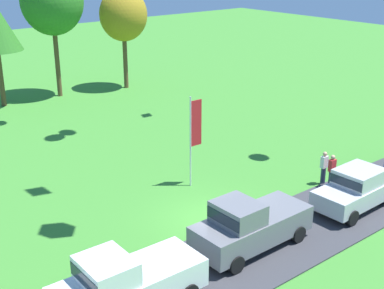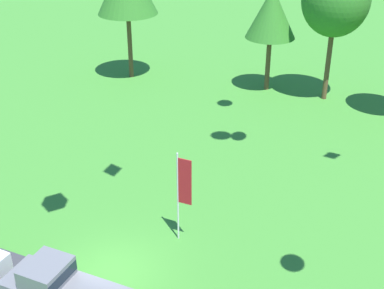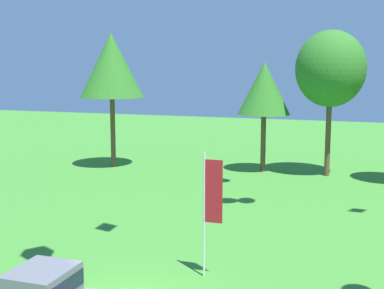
# 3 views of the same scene
# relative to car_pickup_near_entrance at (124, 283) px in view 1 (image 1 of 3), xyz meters

# --- Properties ---
(ground_plane) EXTENTS (120.00, 120.00, 0.00)m
(ground_plane) POSITION_rel_car_pickup_near_entrance_xyz_m (6.21, 2.92, -1.11)
(ground_plane) COLOR #3D842D
(pavement_strip) EXTENTS (36.00, 4.40, 0.06)m
(pavement_strip) POSITION_rel_car_pickup_near_entrance_xyz_m (6.21, -0.01, -1.08)
(pavement_strip) COLOR #38383D
(pavement_strip) RESTS_ON ground
(car_pickup_near_entrance) EXTENTS (5.03, 2.12, 2.14)m
(car_pickup_near_entrance) POSITION_rel_car_pickup_near_entrance_xyz_m (0.00, 0.00, 0.00)
(car_pickup_near_entrance) COLOR white
(car_pickup_near_entrance) RESTS_ON ground
(car_pickup_mid_row) EXTENTS (5.00, 2.06, 2.14)m
(car_pickup_mid_row) POSITION_rel_car_pickup_near_entrance_xyz_m (5.74, 0.21, 0.00)
(car_pickup_mid_row) COLOR slate
(car_pickup_mid_row) RESTS_ON ground
(car_sedan_by_flagpole) EXTENTS (4.43, 2.01, 1.84)m
(car_sedan_by_flagpole) POSITION_rel_car_pickup_near_entrance_xyz_m (11.97, -0.35, -0.07)
(car_sedan_by_flagpole) COLOR #B7B7BC
(car_sedan_by_flagpole) RESTS_ON ground
(person_beside_suv) EXTENTS (0.36, 0.24, 1.71)m
(person_beside_suv) POSITION_rel_car_pickup_near_entrance_xyz_m (12.97, 2.25, -0.23)
(person_beside_suv) COLOR #2D334C
(person_beside_suv) RESTS_ON ground
(person_on_lawn) EXTENTS (0.36, 0.24, 1.71)m
(person_on_lawn) POSITION_rel_car_pickup_near_entrance_xyz_m (12.92, 1.73, -0.23)
(person_on_lawn) COLOR #2D334C
(person_on_lawn) RESTS_ON ground
(tree_left_of_center) EXTENTS (4.68, 4.68, 9.88)m
(tree_left_of_center) POSITION_rel_car_pickup_near_entrance_xyz_m (10.38, 25.86, 6.17)
(tree_left_of_center) COLOR brown
(tree_left_of_center) RESTS_ON ground
(tree_right_of_center) EXTENTS (3.83, 3.83, 8.08)m
(tree_right_of_center) POSITION_rel_car_pickup_near_entrance_xyz_m (15.85, 24.76, 4.83)
(tree_right_of_center) COLOR brown
(tree_right_of_center) RESTS_ON ground
(flag_banner) EXTENTS (0.71, 0.08, 4.53)m
(flag_banner) POSITION_rel_car_pickup_near_entrance_xyz_m (8.00, 6.25, 1.76)
(flag_banner) COLOR silver
(flag_banner) RESTS_ON ground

